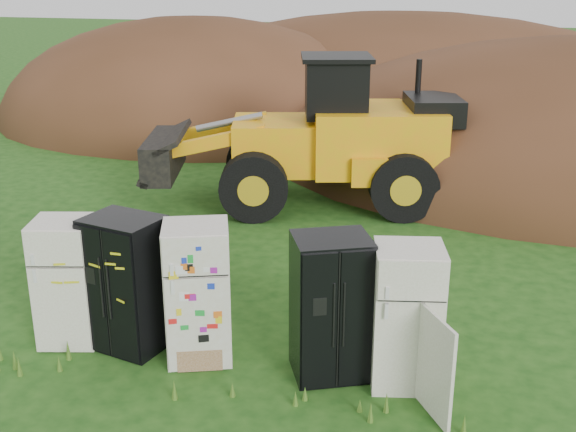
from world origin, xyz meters
The scene contains 9 objects.
ground centered at (0.00, 0.00, 0.00)m, with size 120.00×120.00×0.00m, color #184412.
fridge_leftmost centered at (-2.47, -0.02, 0.90)m, with size 0.80×0.77×1.81m, color white, non-canonical shape.
fridge_black_side centered at (-1.58, 0.03, 0.95)m, with size 1.00×0.79×1.91m, color black, non-canonical shape.
fridge_sticker centered at (-0.52, -0.01, 0.96)m, with size 0.85×0.79×1.92m, color silver, non-canonical shape.
fridge_black_right centered at (1.29, 0.02, 0.95)m, with size 0.95×0.79×1.91m, color black, non-canonical shape.
fridge_open_door centered at (2.25, 0.04, 0.93)m, with size 0.84×0.78×1.86m, color white, non-canonical shape.
wheel_loader centered at (-0.83, 6.85, 1.65)m, with size 6.83×2.77×3.30m, color orange, non-canonical shape.
dirt_mound_left centered at (-6.22, 14.62, 0.00)m, with size 13.94×10.45×7.11m, color #422715.
dirt_mound_back centered at (0.34, 18.52, 0.00)m, with size 20.69×13.79×7.15m, color #422715.
Camera 1 is at (2.83, -8.21, 5.10)m, focal length 45.00 mm.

